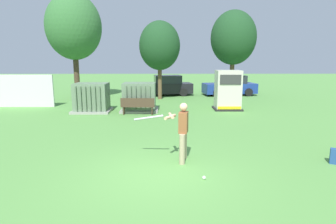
# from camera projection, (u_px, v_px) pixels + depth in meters

# --- Properties ---
(ground_plane) EXTENTS (96.00, 96.00, 0.00)m
(ground_plane) POSITION_uv_depth(u_px,v_px,m) (158.00, 175.00, 7.31)
(ground_plane) COLOR #5B9947
(fence_panel) EXTENTS (4.80, 0.12, 2.00)m
(fence_panel) POSITION_uv_depth(u_px,v_px,m) (15.00, 91.00, 17.37)
(fence_panel) COLOR silver
(fence_panel) RESTS_ON ground
(transformer_west) EXTENTS (2.10, 1.70, 1.62)m
(transformer_west) POSITION_uv_depth(u_px,v_px,m) (92.00, 98.00, 15.80)
(transformer_west) COLOR #9E9B93
(transformer_west) RESTS_ON ground
(transformer_mid_west) EXTENTS (2.10, 1.70, 1.62)m
(transformer_mid_west) POSITION_uv_depth(u_px,v_px,m) (139.00, 97.00, 16.01)
(transformer_mid_west) COLOR #9E9B93
(transformer_mid_west) RESTS_ON ground
(generator_enclosure) EXTENTS (1.60, 1.40, 2.30)m
(generator_enclosure) POSITION_uv_depth(u_px,v_px,m) (228.00, 90.00, 16.45)
(generator_enclosure) COLOR #262626
(generator_enclosure) RESTS_ON ground
(park_bench) EXTENTS (1.81, 0.47, 0.92)m
(park_bench) POSITION_uv_depth(u_px,v_px,m) (138.00, 105.00, 14.98)
(park_bench) COLOR #4C3828
(park_bench) RESTS_ON ground
(batter) EXTENTS (1.61, 0.75, 1.74)m
(batter) POSITION_uv_depth(u_px,v_px,m) (181.00, 129.00, 8.13)
(batter) COLOR tan
(batter) RESTS_ON ground
(sports_ball) EXTENTS (0.09, 0.09, 0.09)m
(sports_ball) POSITION_uv_depth(u_px,v_px,m) (204.00, 178.00, 7.05)
(sports_ball) COLOR white
(sports_ball) RESTS_ON ground
(backpack) EXTENTS (0.37, 0.35, 0.44)m
(backpack) POSITION_uv_depth(u_px,v_px,m) (336.00, 156.00, 8.07)
(backpack) COLOR #264C8C
(backpack) RESTS_ON ground
(tree_left) EXTENTS (3.95, 3.95, 7.55)m
(tree_left) POSITION_uv_depth(u_px,v_px,m) (74.00, 27.00, 20.21)
(tree_left) COLOR #4C3828
(tree_left) RESTS_ON ground
(tree_center_left) EXTENTS (2.94, 2.94, 5.62)m
(tree_center_left) POSITION_uv_depth(u_px,v_px,m) (160.00, 46.00, 20.20)
(tree_center_left) COLOR brown
(tree_center_left) RESTS_ON ground
(tree_center_right) EXTENTS (3.43, 3.43, 6.55)m
(tree_center_right) POSITION_uv_depth(u_px,v_px,m) (233.00, 38.00, 21.32)
(tree_center_right) COLOR brown
(tree_center_right) RESTS_ON ground
(parked_car_leftmost) EXTENTS (4.40, 2.36, 1.62)m
(parked_car_leftmost) POSITION_uv_depth(u_px,v_px,m) (166.00, 86.00, 22.93)
(parked_car_leftmost) COLOR black
(parked_car_leftmost) RESTS_ON ground
(parked_car_left_of_center) EXTENTS (4.40, 2.37, 1.62)m
(parked_car_left_of_center) POSITION_uv_depth(u_px,v_px,m) (230.00, 86.00, 22.90)
(parked_car_left_of_center) COLOR navy
(parked_car_left_of_center) RESTS_ON ground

